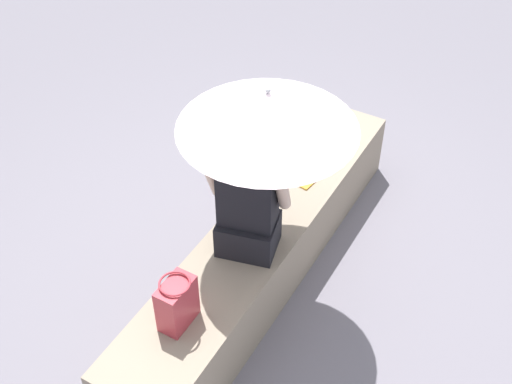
{
  "coord_description": "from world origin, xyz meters",
  "views": [
    {
      "loc": [
        -2.6,
        -1.44,
        3.4
      ],
      "look_at": [
        -0.11,
        -0.01,
        0.82
      ],
      "focal_mm": 46.9,
      "sensor_mm": 36.0,
      "label": 1
    }
  ],
  "objects_px": {
    "person_seated": "(248,199)",
    "handbag_black": "(177,303)",
    "parasol": "(268,111)",
    "magazine": "(306,173)"
  },
  "relations": [
    {
      "from": "person_seated",
      "to": "parasol",
      "type": "xyz_separation_m",
      "value": [
        0.1,
        -0.07,
        0.56
      ]
    },
    {
      "from": "parasol",
      "to": "handbag_black",
      "type": "relative_size",
      "value": 3.45
    },
    {
      "from": "person_seated",
      "to": "parasol",
      "type": "bearing_deg",
      "value": -33.91
    },
    {
      "from": "person_seated",
      "to": "handbag_black",
      "type": "relative_size",
      "value": 2.86
    },
    {
      "from": "handbag_black",
      "to": "magazine",
      "type": "relative_size",
      "value": 1.13
    },
    {
      "from": "parasol",
      "to": "handbag_black",
      "type": "xyz_separation_m",
      "value": [
        -0.76,
        0.11,
        -0.8
      ]
    },
    {
      "from": "person_seated",
      "to": "magazine",
      "type": "xyz_separation_m",
      "value": [
        0.78,
        0.0,
        -0.38
      ]
    },
    {
      "from": "person_seated",
      "to": "handbag_black",
      "type": "xyz_separation_m",
      "value": [
        -0.66,
        0.04,
        -0.23
      ]
    },
    {
      "from": "parasol",
      "to": "handbag_black",
      "type": "height_order",
      "value": "parasol"
    },
    {
      "from": "person_seated",
      "to": "parasol",
      "type": "distance_m",
      "value": 0.57
    }
  ]
}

